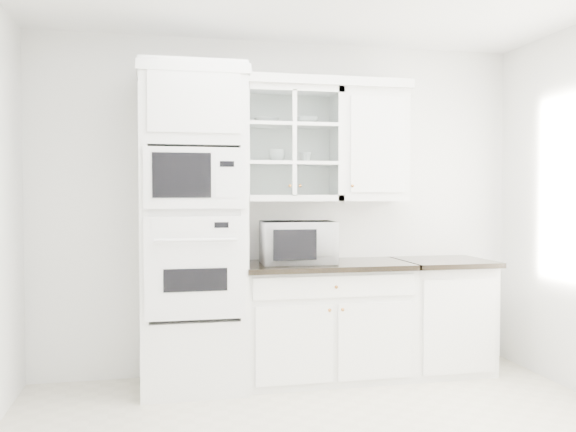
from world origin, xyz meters
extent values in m
cube|color=white|center=(0.00, 1.74, 1.35)|extent=(4.00, 0.02, 2.70)
cube|color=white|center=(-0.75, 1.43, 1.20)|extent=(0.76, 0.65, 2.40)
cube|color=white|center=(-0.75, 1.09, 0.94)|extent=(0.70, 0.03, 0.72)
cube|color=black|center=(-0.75, 1.07, 0.86)|extent=(0.44, 0.01, 0.16)
cube|color=white|center=(-0.75, 1.09, 1.56)|extent=(0.70, 0.03, 0.43)
cube|color=black|center=(-0.84, 1.07, 1.58)|extent=(0.40, 0.01, 0.31)
cube|color=white|center=(0.28, 1.45, 0.44)|extent=(1.30, 0.60, 0.88)
cube|color=black|center=(0.28, 1.42, 0.90)|extent=(1.32, 0.67, 0.04)
cube|color=white|center=(1.28, 1.45, 0.44)|extent=(0.70, 0.60, 0.88)
cube|color=black|center=(1.28, 1.42, 0.90)|extent=(0.72, 0.67, 0.04)
cube|color=white|center=(0.03, 1.58, 1.85)|extent=(0.80, 0.33, 0.90)
cube|color=white|center=(0.03, 1.58, 1.70)|extent=(0.74, 0.29, 0.02)
cube|color=white|center=(0.03, 1.58, 2.00)|extent=(0.74, 0.29, 0.02)
cube|color=white|center=(0.71, 1.58, 1.85)|extent=(0.55, 0.33, 0.90)
cube|color=white|center=(-0.07, 1.56, 2.33)|extent=(2.14, 0.38, 0.07)
imported|color=white|center=(0.06, 1.43, 1.08)|extent=(0.59, 0.50, 0.33)
imported|color=white|center=(-0.16, 1.59, 2.03)|extent=(0.20, 0.20, 0.05)
imported|color=white|center=(0.16, 1.59, 2.04)|extent=(0.23, 0.23, 0.06)
imported|color=white|center=(-0.08, 1.59, 1.76)|extent=(0.15, 0.15, 0.10)
imported|color=white|center=(0.16, 1.59, 1.75)|extent=(0.09, 0.09, 0.08)
camera|label=1|loc=(-1.00, -3.17, 1.45)|focal=38.00mm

